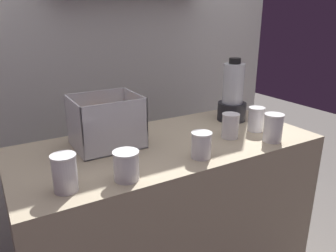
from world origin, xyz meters
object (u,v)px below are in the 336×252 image
(juice_cup_carrot_middle, at_px, (201,146))
(juice_cup_beet_far_right, at_px, (273,129))
(juice_cup_pomegranate_right, at_px, (230,127))
(blender_pitcher, at_px, (233,96))
(juice_cup_mango_left, at_px, (126,167))
(juice_cup_beet_far_left, at_px, (65,175))
(carrot_display_bin, at_px, (106,130))
(juice_cup_pomegranate_rightmost, at_px, (256,121))

(juice_cup_carrot_middle, height_order, juice_cup_beet_far_right, juice_cup_beet_far_right)
(juice_cup_carrot_middle, height_order, juice_cup_pomegranate_right, juice_cup_pomegranate_right)
(blender_pitcher, height_order, juice_cup_mango_left, blender_pitcher)
(blender_pitcher, relative_size, juice_cup_beet_far_left, 2.66)
(carrot_display_bin, height_order, juice_cup_beet_far_left, carrot_display_bin)
(juice_cup_mango_left, bearing_deg, juice_cup_beet_far_left, 171.52)
(juice_cup_mango_left, xyz_separation_m, juice_cup_beet_far_right, (0.74, 0.00, 0.01))
(juice_cup_beet_far_right, bearing_deg, juice_cup_pomegranate_right, 136.39)
(juice_cup_carrot_middle, xyz_separation_m, juice_cup_pomegranate_right, (0.26, 0.12, 0.00))
(blender_pitcher, relative_size, juice_cup_mango_left, 3.18)
(blender_pitcher, relative_size, juice_cup_beet_far_right, 2.62)
(juice_cup_beet_far_left, height_order, juice_cup_pomegranate_right, juice_cup_beet_far_left)
(carrot_display_bin, distance_m, juice_cup_beet_far_right, 0.77)
(blender_pitcher, distance_m, juice_cup_beet_far_left, 1.05)
(carrot_display_bin, distance_m, juice_cup_carrot_middle, 0.43)
(juice_cup_pomegranate_right, bearing_deg, juice_cup_beet_far_left, -172.38)
(blender_pitcher, height_order, juice_cup_pomegranate_right, blender_pitcher)
(juice_cup_pomegranate_right, xyz_separation_m, juice_cup_beet_far_right, (0.14, -0.14, 0.00))
(blender_pitcher, bearing_deg, carrot_display_bin, -179.19)
(blender_pitcher, xyz_separation_m, juice_cup_carrot_middle, (-0.45, -0.33, -0.09))
(carrot_display_bin, distance_m, juice_cup_mango_left, 0.35)
(juice_cup_carrot_middle, relative_size, juice_cup_pomegranate_rightmost, 0.89)
(juice_cup_carrot_middle, distance_m, juice_cup_pomegranate_rightmost, 0.45)
(blender_pitcher, distance_m, juice_cup_pomegranate_rightmost, 0.22)
(juice_cup_beet_far_left, bearing_deg, juice_cup_mango_left, -8.48)
(carrot_display_bin, xyz_separation_m, juice_cup_mango_left, (-0.05, -0.34, -0.02))
(juice_cup_pomegranate_right, bearing_deg, juice_cup_pomegranate_rightmost, 3.54)
(juice_cup_beet_far_left, xyz_separation_m, juice_cup_beet_far_right, (0.95, -0.03, -0.00))
(juice_cup_mango_left, bearing_deg, juice_cup_pomegranate_rightmost, 10.90)
(juice_cup_beet_far_left, height_order, juice_cup_beet_far_right, juice_cup_beet_far_right)
(carrot_display_bin, bearing_deg, juice_cup_carrot_middle, -47.82)
(carrot_display_bin, height_order, juice_cup_pomegranate_rightmost, carrot_display_bin)
(juice_cup_beet_far_left, bearing_deg, juice_cup_pomegranate_rightmost, 6.88)
(juice_cup_carrot_middle, bearing_deg, carrot_display_bin, 132.18)
(juice_cup_beet_far_left, distance_m, juice_cup_mango_left, 0.21)
(juice_cup_beet_far_left, bearing_deg, blender_pitcher, 17.84)
(carrot_display_bin, bearing_deg, blender_pitcher, 0.81)
(carrot_display_bin, height_order, juice_cup_pomegranate_right, carrot_display_bin)
(juice_cup_pomegranate_rightmost, bearing_deg, juice_cup_pomegranate_right, -176.46)
(juice_cup_mango_left, bearing_deg, carrot_display_bin, 81.34)
(juice_cup_beet_far_right, distance_m, juice_cup_pomegranate_rightmost, 0.15)
(juice_cup_beet_far_left, height_order, juice_cup_mango_left, juice_cup_beet_far_left)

